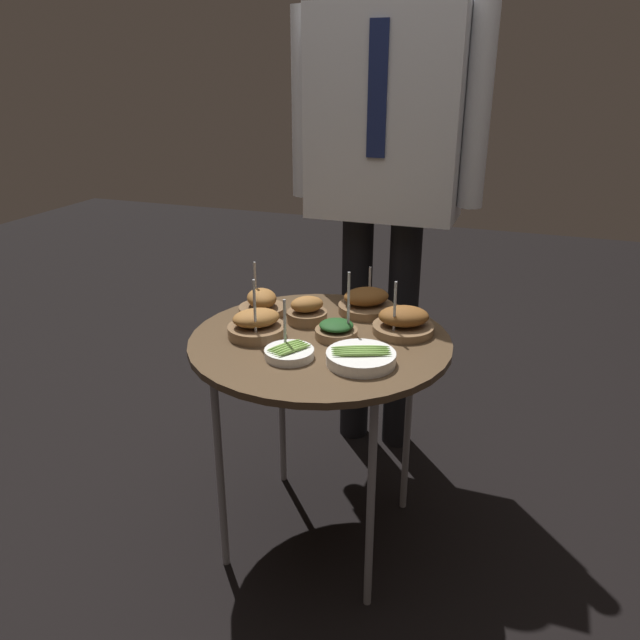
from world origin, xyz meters
TOP-DOWN VIEW (x-y plane):
  - ground_plane at (0.00, 0.00)m, footprint 8.00×8.00m
  - serving_cart at (0.00, 0.00)m, footprint 0.68×0.68m
  - bowl_roast_back_right at (-0.07, 0.09)m, footprint 0.11×0.11m
  - bowl_roast_front_center at (-0.21, 0.11)m, footprint 0.13×0.14m
  - bowl_roast_center at (0.19, 0.11)m, footprint 0.16×0.16m
  - bowl_asparagus_front_left at (-0.03, -0.14)m, footprint 0.12×0.12m
  - bowl_roast_back_left at (-0.16, -0.04)m, footprint 0.15×0.15m
  - bowl_asparagus_mid_right at (0.14, -0.11)m, footprint 0.17×0.17m
  - bowl_spinach_near_rim at (0.04, 0.02)m, footprint 0.11×0.11m
  - bowl_roast_far_rim at (0.06, 0.22)m, footprint 0.16×0.16m
  - waiter_figure at (0.01, 0.56)m, footprint 0.62×0.23m

SIDE VIEW (x-z plane):
  - ground_plane at x=0.00m, z-range 0.00..0.00m
  - serving_cart at x=0.00m, z-range 0.27..0.91m
  - bowl_asparagus_front_left at x=-0.03m, z-range 0.58..0.71m
  - bowl_asparagus_mid_right at x=0.14m, z-range 0.63..0.67m
  - bowl_spinach_near_rim at x=0.04m, z-range 0.56..0.74m
  - bowl_roast_back_right at x=-0.07m, z-range 0.63..0.70m
  - bowl_roast_back_left at x=-0.16m, z-range 0.58..0.75m
  - bowl_roast_center at x=0.19m, z-range 0.59..0.74m
  - bowl_roast_front_center at x=-0.21m, z-range 0.59..0.73m
  - bowl_roast_far_rim at x=0.06m, z-range 0.60..0.72m
  - waiter_figure at x=0.01m, z-range 0.22..1.91m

